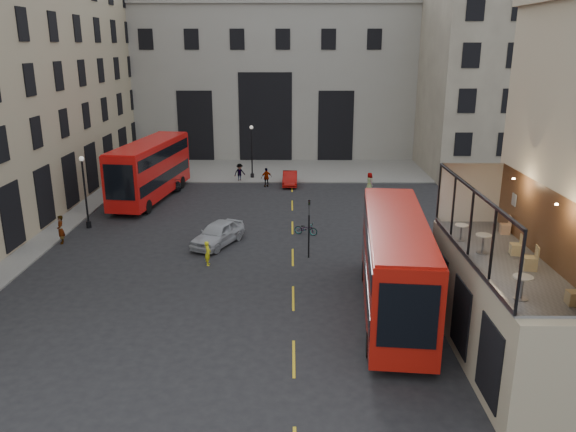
{
  "coord_description": "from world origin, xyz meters",
  "views": [
    {
      "loc": [
        -2.15,
        -21.19,
        12.85
      ],
      "look_at": [
        -2.3,
        11.14,
        3.0
      ],
      "focal_mm": 35.0,
      "sensor_mm": 36.0,
      "label": 1
    }
  ],
  "objects_px": {
    "car_a": "(218,233)",
    "cafe_table_mid": "(483,241)",
    "car_c": "(169,181)",
    "cafe_chair_c": "(516,249)",
    "pedestrian_e": "(61,230)",
    "traffic_light_near": "(309,221)",
    "street_lamp_a": "(86,196)",
    "pedestrian_b": "(240,173)",
    "cafe_chair_d": "(505,228)",
    "pedestrian_d": "(370,182)",
    "street_lamp_b": "(252,155)",
    "cafe_table_near": "(522,284)",
    "traffic_light_far": "(147,167)",
    "car_b": "(290,178)",
    "cyclist": "(208,253)",
    "cafe_chair_b": "(530,262)",
    "bus_far": "(150,167)",
    "cafe_table_far": "(461,230)",
    "pedestrian_c": "(266,177)",
    "bus_near": "(395,261)",
    "bicycle": "(306,229)",
    "pedestrian_a": "(167,168)",
    "cafe_chair_a": "(574,297)"
  },
  "relations": [
    {
      "from": "cafe_table_far",
      "to": "cafe_chair_a",
      "type": "height_order",
      "value": "cafe_chair_a"
    },
    {
      "from": "car_a",
      "to": "cafe_table_mid",
      "type": "relative_size",
      "value": 5.77
    },
    {
      "from": "street_lamp_a",
      "to": "pedestrian_b",
      "type": "distance_m",
      "value": 17.65
    },
    {
      "from": "bus_near",
      "to": "cafe_table_far",
      "type": "relative_size",
      "value": 17.46
    },
    {
      "from": "car_c",
      "to": "pedestrian_e",
      "type": "bearing_deg",
      "value": 56.89
    },
    {
      "from": "cyclist",
      "to": "cafe_chair_b",
      "type": "xyz_separation_m",
      "value": [
        14.22,
        -11.84,
        4.13
      ]
    },
    {
      "from": "street_lamp_a",
      "to": "cafe_table_mid",
      "type": "height_order",
      "value": "cafe_table_mid"
    },
    {
      "from": "street_lamp_a",
      "to": "car_c",
      "type": "relative_size",
      "value": 1.13
    },
    {
      "from": "pedestrian_d",
      "to": "cafe_table_mid",
      "type": "height_order",
      "value": "cafe_table_mid"
    },
    {
      "from": "traffic_light_far",
      "to": "car_c",
      "type": "height_order",
      "value": "traffic_light_far"
    },
    {
      "from": "pedestrian_d",
      "to": "pedestrian_b",
      "type": "bearing_deg",
      "value": 55.25
    },
    {
      "from": "pedestrian_a",
      "to": "cafe_table_far",
      "type": "relative_size",
      "value": 2.76
    },
    {
      "from": "car_b",
      "to": "pedestrian_b",
      "type": "height_order",
      "value": "pedestrian_b"
    },
    {
      "from": "pedestrian_c",
      "to": "cafe_chair_c",
      "type": "bearing_deg",
      "value": 90.39
    },
    {
      "from": "car_a",
      "to": "street_lamp_a",
      "type": "bearing_deg",
      "value": -175.46
    },
    {
      "from": "car_a",
      "to": "car_b",
      "type": "distance_m",
      "value": 17.54
    },
    {
      "from": "street_lamp_b",
      "to": "cafe_table_far",
      "type": "height_order",
      "value": "street_lamp_b"
    },
    {
      "from": "cafe_table_far",
      "to": "cafe_chair_c",
      "type": "height_order",
      "value": "cafe_chair_c"
    },
    {
      "from": "cafe_chair_c",
      "to": "cafe_table_near",
      "type": "bearing_deg",
      "value": -108.88
    },
    {
      "from": "pedestrian_a",
      "to": "cafe_chair_b",
      "type": "height_order",
      "value": "cafe_chair_b"
    },
    {
      "from": "car_b",
      "to": "cafe_chair_c",
      "type": "distance_m",
      "value": 32.39
    },
    {
      "from": "bicycle",
      "to": "pedestrian_b",
      "type": "xyz_separation_m",
      "value": [
        -6.07,
        16.11,
        0.46
      ]
    },
    {
      "from": "street_lamp_b",
      "to": "pedestrian_d",
      "type": "xyz_separation_m",
      "value": [
        11.1,
        -5.16,
        -1.52
      ]
    },
    {
      "from": "street_lamp_b",
      "to": "bus_far",
      "type": "bearing_deg",
      "value": -136.09
    },
    {
      "from": "cafe_table_far",
      "to": "bus_far",
      "type": "bearing_deg",
      "value": 129.4
    },
    {
      "from": "car_b",
      "to": "cafe_chair_c",
      "type": "height_order",
      "value": "cafe_chair_c"
    },
    {
      "from": "car_a",
      "to": "cafe_table_far",
      "type": "relative_size",
      "value": 6.54
    },
    {
      "from": "traffic_light_near",
      "to": "cafe_table_far",
      "type": "distance_m",
      "value": 11.94
    },
    {
      "from": "traffic_light_far",
      "to": "cafe_chair_d",
      "type": "distance_m",
      "value": 33.71
    },
    {
      "from": "pedestrian_e",
      "to": "traffic_light_near",
      "type": "bearing_deg",
      "value": 61.93
    },
    {
      "from": "street_lamp_b",
      "to": "cafe_table_near",
      "type": "distance_m",
      "value": 39.61
    },
    {
      "from": "car_a",
      "to": "pedestrian_d",
      "type": "bearing_deg",
      "value": 74.78
    },
    {
      "from": "bicycle",
      "to": "car_a",
      "type": "bearing_deg",
      "value": 128.89
    },
    {
      "from": "car_c",
      "to": "cafe_chair_c",
      "type": "distance_m",
      "value": 36.27
    },
    {
      "from": "pedestrian_e",
      "to": "cafe_chair_c",
      "type": "bearing_deg",
      "value": 41.04
    },
    {
      "from": "cafe_chair_a",
      "to": "cafe_chair_b",
      "type": "xyz_separation_m",
      "value": [
        -0.22,
        3.04,
        0.03
      ]
    },
    {
      "from": "traffic_light_far",
      "to": "bicycle",
      "type": "height_order",
      "value": "traffic_light_far"
    },
    {
      "from": "pedestrian_e",
      "to": "bus_near",
      "type": "bearing_deg",
      "value": 44.39
    },
    {
      "from": "street_lamp_a",
      "to": "traffic_light_far",
      "type": "bearing_deg",
      "value": 78.69
    },
    {
      "from": "street_lamp_a",
      "to": "car_c",
      "type": "bearing_deg",
      "value": 74.07
    },
    {
      "from": "traffic_light_near",
      "to": "cafe_chair_d",
      "type": "distance_m",
      "value": 12.61
    },
    {
      "from": "traffic_light_near",
      "to": "bicycle",
      "type": "xyz_separation_m",
      "value": [
        -0.05,
        4.45,
        -1.98
      ]
    },
    {
      "from": "traffic_light_near",
      "to": "car_b",
      "type": "relative_size",
      "value": 0.97
    },
    {
      "from": "pedestrian_d",
      "to": "cafe_table_near",
      "type": "relative_size",
      "value": 2.1
    },
    {
      "from": "bicycle",
      "to": "cyclist",
      "type": "xyz_separation_m",
      "value": [
        -6.12,
        -5.74,
        0.32
      ]
    },
    {
      "from": "traffic_light_near",
      "to": "bus_near",
      "type": "height_order",
      "value": "bus_near"
    },
    {
      "from": "street_lamp_b",
      "to": "pedestrian_c",
      "type": "distance_m",
      "value": 4.11
    },
    {
      "from": "car_b",
      "to": "cafe_table_mid",
      "type": "xyz_separation_m",
      "value": [
        8.0,
        -30.57,
        4.49
      ]
    },
    {
      "from": "cafe_table_near",
      "to": "cafe_table_far",
      "type": "distance_m",
      "value": 6.03
    },
    {
      "from": "street_lamp_b",
      "to": "cafe_chair_b",
      "type": "relative_size",
      "value": 5.51
    }
  ]
}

